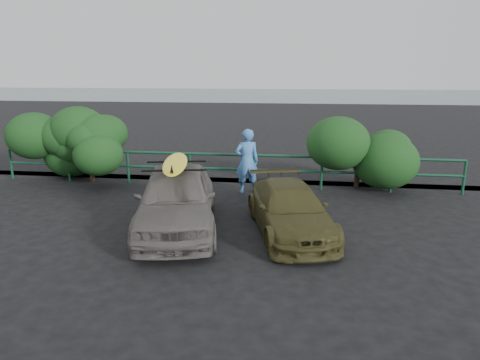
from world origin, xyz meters
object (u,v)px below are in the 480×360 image
object	(u,v)px
guardrail	(222,170)
surfboard	(175,163)
sedan	(177,198)
olive_vehicle	(290,209)
man	(247,161)

from	to	relation	value
guardrail	surfboard	distance (m)	3.87
sedan	olive_vehicle	distance (m)	2.50
sedan	man	size ratio (longest dim) A/B	2.24
surfboard	olive_vehicle	bearing A→B (deg)	-9.28
guardrail	sedan	xyz separation A→B (m)	(-0.36, -3.72, 0.20)
guardrail	olive_vehicle	distance (m)	4.18
guardrail	surfboard	bearing A→B (deg)	-95.53
olive_vehicle	surfboard	xyz separation A→B (m)	(-2.49, -0.13, 0.98)
olive_vehicle	surfboard	distance (m)	2.68
guardrail	man	world-z (taller)	man
guardrail	sedan	bearing A→B (deg)	-95.53
man	surfboard	distance (m)	3.42
man	guardrail	bearing A→B (deg)	-50.53
sedan	olive_vehicle	world-z (taller)	sedan
guardrail	surfboard	xyz separation A→B (m)	(-0.36, -3.72, 0.99)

